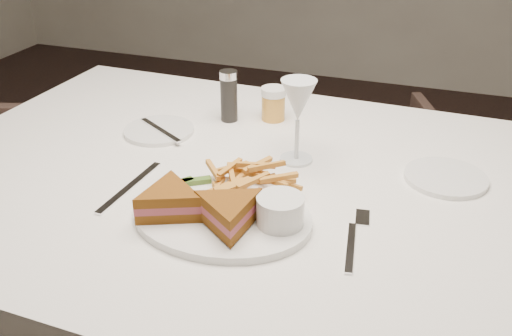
{
  "coord_description": "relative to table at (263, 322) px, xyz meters",
  "views": [
    {
      "loc": [
        0.65,
        -1.17,
        1.3
      ],
      "look_at": [
        0.35,
        -0.3,
        0.8
      ],
      "focal_mm": 40.0,
      "sensor_mm": 36.0,
      "label": 1
    }
  ],
  "objects": [
    {
      "name": "ground",
      "position": [
        -0.35,
        0.25,
        -0.38
      ],
      "size": [
        5.0,
        5.0,
        0.0
      ],
      "primitive_type": "plane",
      "color": "black",
      "rests_on": "ground"
    },
    {
      "name": "table",
      "position": [
        0.0,
        0.0,
        0.0
      ],
      "size": [
        1.46,
        1.0,
        0.75
      ],
      "primitive_type": "cube",
      "rotation": [
        0.0,
        0.0,
        -0.03
      ],
      "color": "white",
      "rests_on": "ground"
    },
    {
      "name": "chair_far",
      "position": [
        0.06,
        0.88,
        -0.08
      ],
      "size": [
        0.73,
        0.71,
        0.59
      ],
      "primitive_type": "imported",
      "rotation": [
        0.0,
        0.0,
        3.52
      ],
      "color": "#423029",
      "rests_on": "ground"
    },
    {
      "name": "table_setting",
      "position": [
        -0.02,
        -0.06,
        0.41
      ],
      "size": [
        0.79,
        0.65,
        0.18
      ],
      "color": "white",
      "rests_on": "table"
    }
  ]
}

